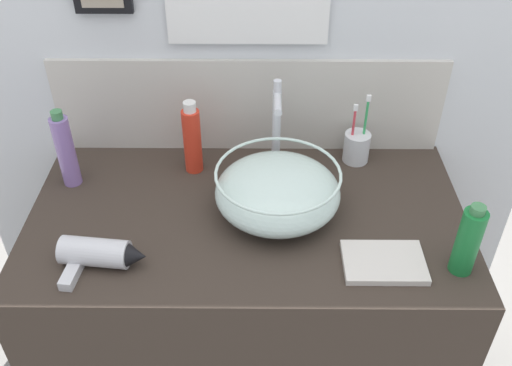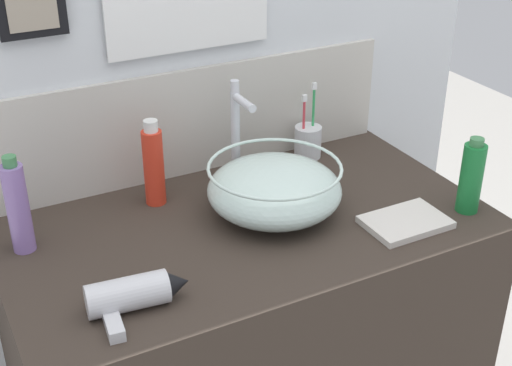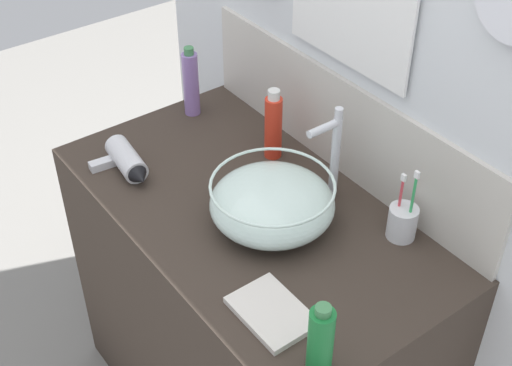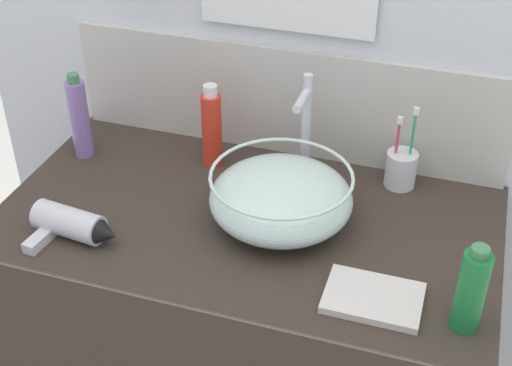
% 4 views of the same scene
% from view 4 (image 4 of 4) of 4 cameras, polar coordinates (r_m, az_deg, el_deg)
% --- Properties ---
extents(vanity_counter, '(1.12, 0.62, 0.90)m').
position_cam_4_polar(vanity_counter, '(1.92, -0.68, -13.58)').
color(vanity_counter, '#382D26').
rests_on(vanity_counter, ground).
extents(back_panel, '(1.71, 0.09, 2.46)m').
position_cam_4_polar(back_panel, '(1.73, 2.78, 12.56)').
color(back_panel, silver).
rests_on(back_panel, ground).
extents(glass_bowl_sink, '(0.32, 0.32, 0.13)m').
position_cam_4_polar(glass_bowl_sink, '(1.56, 2.01, -1.16)').
color(glass_bowl_sink, silver).
rests_on(glass_bowl_sink, vanity_counter).
extents(faucet, '(0.02, 0.11, 0.27)m').
position_cam_4_polar(faucet, '(1.67, 3.95, 4.92)').
color(faucet, silver).
rests_on(faucet, vanity_counter).
extents(hair_drier, '(0.21, 0.13, 0.07)m').
position_cam_4_polar(hair_drier, '(1.59, -14.44, -3.28)').
color(hair_drier, silver).
rests_on(hair_drier, vanity_counter).
extents(toothbrush_cup, '(0.07, 0.07, 0.21)m').
position_cam_4_polar(toothbrush_cup, '(1.73, 11.52, 1.16)').
color(toothbrush_cup, silver).
rests_on(toothbrush_cup, vanity_counter).
extents(shampoo_bottle, '(0.05, 0.05, 0.19)m').
position_cam_4_polar(shampoo_bottle, '(1.35, 16.84, -8.22)').
color(shampoo_bottle, '#197233').
rests_on(shampoo_bottle, vanity_counter).
extents(soap_dispenser, '(0.05, 0.05, 0.22)m').
position_cam_4_polar(soap_dispenser, '(1.75, -3.55, 4.42)').
color(soap_dispenser, red).
rests_on(soap_dispenser, vanity_counter).
extents(lotion_bottle, '(0.05, 0.05, 0.23)m').
position_cam_4_polar(lotion_bottle, '(1.83, -13.94, 5.08)').
color(lotion_bottle, '#8C6BB2').
rests_on(lotion_bottle, vanity_counter).
extents(hand_towel, '(0.19, 0.13, 0.02)m').
position_cam_4_polar(hand_towel, '(1.42, 9.36, -9.06)').
color(hand_towel, silver).
rests_on(hand_towel, vanity_counter).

